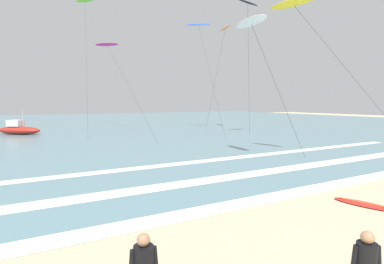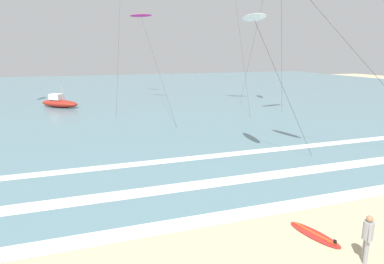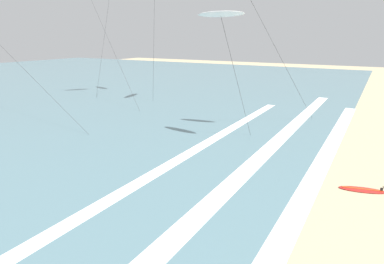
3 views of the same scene
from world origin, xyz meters
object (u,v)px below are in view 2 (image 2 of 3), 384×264
object	(u,v)px
surfboard_near_water	(314,234)
offshore_boat	(59,103)
kite_white_mid_center	(254,18)
surfer_mid_group	(368,235)
kite_magenta_low_near	(141,16)

from	to	relation	value
surfboard_near_water	offshore_boat	size ratio (longest dim) A/B	0.43
surfboard_near_water	offshore_boat	distance (m)	35.14
kite_white_mid_center	offshore_boat	bearing A→B (deg)	115.74
surfer_mid_group	kite_white_mid_center	world-z (taller)	kite_white_mid_center
surfboard_near_water	kite_white_mid_center	distance (m)	12.04
kite_white_mid_center	offshore_boat	distance (m)	28.87
offshore_boat	surfer_mid_group	bearing A→B (deg)	-73.25
surfboard_near_water	kite_white_mid_center	world-z (taller)	kite_white_mid_center
offshore_boat	kite_white_mid_center	bearing A→B (deg)	-64.26
surfer_mid_group	kite_magenta_low_near	size ratio (longest dim) A/B	0.09
kite_magenta_low_near	kite_white_mid_center	distance (m)	26.67
surfboard_near_water	kite_magenta_low_near	world-z (taller)	kite_magenta_low_near
kite_white_mid_center	offshore_boat	xyz separation A→B (m)	(-12.08, 25.05, -7.74)
surfer_mid_group	kite_magenta_low_near	xyz separation A→B (m)	(-0.14, 36.85, 9.95)
surfer_mid_group	kite_magenta_low_near	distance (m)	38.17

